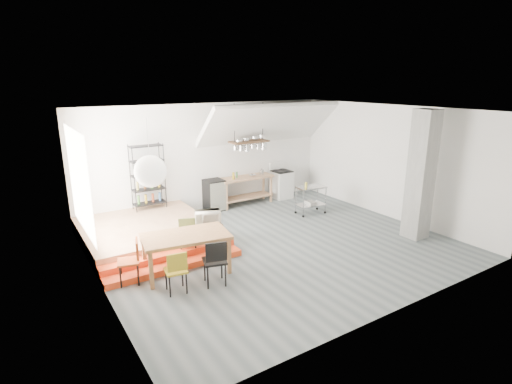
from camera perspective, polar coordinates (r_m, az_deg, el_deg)
floor at (r=9.78m, az=2.65°, el=-7.48°), size 8.00×8.00×0.00m
wall_back at (r=12.22m, az=-6.78°, el=5.00°), size 8.00×0.04×3.20m
wall_left at (r=7.76m, az=-22.14°, el=-2.33°), size 0.04×7.00×3.20m
wall_right at (r=11.98m, az=18.63°, el=4.07°), size 0.04×7.00×3.20m
ceiling at (r=9.02m, az=2.91°, el=11.57°), size 8.00×7.00×0.02m
slope_ceiling at (r=12.47m, az=1.88°, el=9.73°), size 4.40×1.44×1.32m
window_pane at (r=9.14m, az=-23.96°, el=1.39°), size 0.02×2.50×2.20m
platform at (r=10.38m, az=-15.36°, el=-5.47°), size 3.00×3.00×0.40m
step_lower at (r=8.72m, az=-11.32°, el=-10.31°), size 3.00×0.35×0.13m
step_upper at (r=8.99m, az=-12.18°, el=-9.07°), size 3.00×0.35×0.27m
concrete_column at (r=10.56m, az=22.49°, el=2.21°), size 0.50×0.50×3.20m
kitchen_counter at (r=12.65m, az=-1.46°, el=0.95°), size 1.80×0.60×0.91m
stove at (r=13.44m, az=3.65°, el=1.17°), size 0.60×0.60×1.18m
pot_rack at (r=12.20m, az=-0.84°, el=6.88°), size 1.20×0.50×1.43m
wire_shelving at (r=11.29m, az=-15.21°, el=2.25°), size 0.88×0.38×1.80m
microwave_shelf at (r=9.52m, az=-6.87°, el=-4.70°), size 0.60×0.40×0.16m
paper_lantern at (r=7.74m, az=-14.86°, el=2.88°), size 0.60×0.60×0.60m
dining_table at (r=8.28m, az=-10.04°, el=-6.61°), size 1.87×1.23×0.83m
chair_mustard at (r=7.61m, az=-11.31°, el=-10.67°), size 0.44×0.44×0.85m
chair_black at (r=7.75m, az=-5.83°, el=-9.47°), size 0.53×0.53×0.94m
chair_olive at (r=9.12m, az=-9.76°, el=-5.99°), size 0.50×0.50×0.86m
chair_red at (r=8.20m, az=-17.29°, el=-8.94°), size 0.50×0.50×0.89m
rolling_cart at (r=11.89m, az=7.85°, el=-0.59°), size 0.89×0.56×0.83m
mini_fridge at (r=12.22m, az=-5.99°, el=-0.42°), size 0.55×0.55×0.94m
microwave at (r=9.46m, az=-6.90°, el=-3.67°), size 0.69×0.58×0.33m
bowl at (r=12.64m, az=-0.54°, el=2.39°), size 0.24×0.24×0.05m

